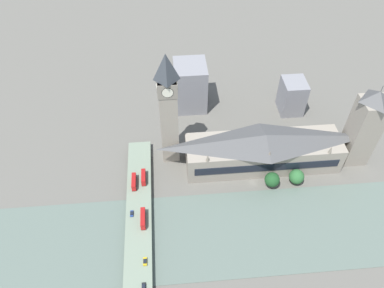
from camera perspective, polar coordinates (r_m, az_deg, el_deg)
The scene contains 16 objects.
ground_plane at distance 232.72m, azimuth 9.28°, elevation -5.90°, with size 600.00×600.00×0.00m, color #605E56.
river_water at distance 215.33m, azimuth 11.01°, elevation -12.69°, with size 52.82×360.00×0.30m, color slate.
parliament_hall at distance 234.30m, azimuth 10.82°, elevation -0.89°, with size 24.94×95.10×25.61m.
clock_tower at distance 215.06m, azimuth -3.61°, elevation 5.51°, with size 11.53×11.53×77.41m.
victoria_tower at distance 245.94m, azimuth 24.74°, elevation 2.32°, with size 15.07×15.07×58.19m.
road_bridge at distance 207.54m, azimuth -8.16°, elevation -13.72°, with size 137.64×14.24×4.55m.
double_decker_bus_lead at distance 225.34m, azimuth -7.40°, elevation -5.02°, with size 10.15×2.54×4.68m.
double_decker_bus_mid at distance 224.02m, azimuth -8.84°, elevation -5.68°, with size 10.82×2.53×4.71m.
double_decker_bus_rear at distance 208.50m, azimuth -7.47°, elevation -11.17°, with size 11.73×2.56×5.09m.
car_northbound_lead at distance 213.59m, azimuth -9.17°, elevation -10.42°, with size 3.96×1.75×1.44m.
car_northbound_mid at distance 193.22m, azimuth -7.37°, elevation -20.75°, with size 4.00×1.93×1.50m.
car_southbound_tail at distance 198.49m, azimuth -7.17°, elevation -17.33°, with size 4.39×1.89×1.47m.
city_block_west at distance 277.36m, azimuth 15.00°, elevation 7.06°, with size 18.38×16.00×25.12m.
city_block_center at distance 269.28m, azimuth -0.28°, elevation 8.86°, with size 24.21×22.63×35.01m.
tree_embankment_near at distance 227.52m, azimuth 12.11°, elevation -5.32°, with size 8.97×8.97×11.49m.
tree_embankment_mid at distance 233.63m, azimuth 15.64°, elevation -4.81°, with size 9.08×9.08×10.63m.
Camera 1 is at (-135.58, 49.22, 182.63)m, focal length 35.00 mm.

